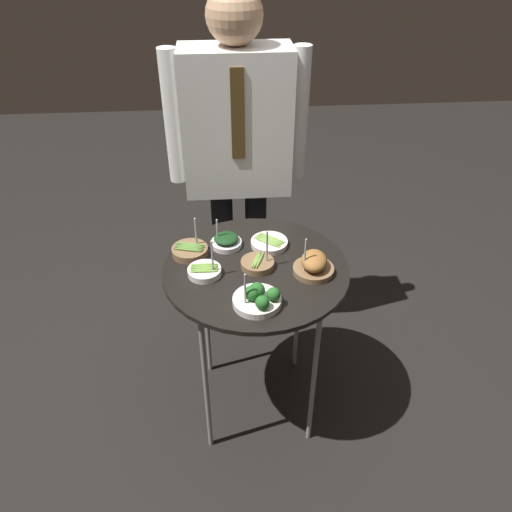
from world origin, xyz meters
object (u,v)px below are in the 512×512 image
object	(u,v)px
bowl_asparagus_back_left	(269,243)
bowl_asparagus_mid_left	(190,250)
waiter_figure	(237,140)
serving_cart	(256,279)
bowl_spinach_front_center	(226,241)
bowl_asparagus_mid_right	(258,263)
bowl_roast_front_left	(314,265)
bowl_broccoli_back_right	(258,298)
bowl_asparagus_center	(205,271)

from	to	relation	value
bowl_asparagus_back_left	bowl_asparagus_mid_left	size ratio (longest dim) A/B	1.02
bowl_asparagus_back_left	waiter_figure	world-z (taller)	waiter_figure
serving_cart	bowl_spinach_front_center	size ratio (longest dim) A/B	6.33
bowl_asparagus_back_left	waiter_figure	bearing A→B (deg)	103.38
bowl_spinach_front_center	bowl_asparagus_mid_right	world-z (taller)	bowl_asparagus_mid_right
bowl_asparagus_mid_right	bowl_asparagus_mid_left	distance (m)	0.27
bowl_asparagus_mid_right	bowl_roast_front_left	xyz separation A→B (m)	(0.20, -0.05, 0.02)
bowl_spinach_front_center	bowl_asparagus_mid_right	distance (m)	0.19
serving_cart	bowl_broccoli_back_right	distance (m)	0.23
waiter_figure	bowl_broccoli_back_right	bearing A→B (deg)	-87.99
bowl_asparagus_back_left	bowl_asparagus_center	size ratio (longest dim) A/B	0.97
bowl_asparagus_mid_right	bowl_asparagus_center	world-z (taller)	bowl_asparagus_mid_right
waiter_figure	bowl_asparagus_back_left	bearing A→B (deg)	-76.62
bowl_roast_front_left	bowl_spinach_front_center	bearing A→B (deg)	147.52
bowl_spinach_front_center	bowl_asparagus_mid_left	bearing A→B (deg)	-162.03
bowl_asparagus_back_left	bowl_broccoli_back_right	xyz separation A→B (m)	(-0.07, -0.35, 0.02)
bowl_broccoli_back_right	waiter_figure	distance (m)	0.81
bowl_roast_front_left	serving_cart	bearing A→B (deg)	166.27
bowl_spinach_front_center	bowl_asparagus_back_left	size ratio (longest dim) A/B	0.84
serving_cart	bowl_asparagus_mid_right	xyz separation A→B (m)	(0.01, 0.00, 0.07)
bowl_roast_front_left	bowl_asparagus_back_left	bearing A→B (deg)	127.19
bowl_asparagus_back_left	bowl_spinach_front_center	bearing A→B (deg)	176.51
bowl_asparagus_back_left	bowl_asparagus_center	distance (m)	0.31
bowl_roast_front_left	bowl_asparagus_mid_left	distance (m)	0.48
serving_cart	bowl_spinach_front_center	distance (m)	0.20
bowl_asparagus_back_left	bowl_asparagus_mid_right	size ratio (longest dim) A/B	0.94
bowl_asparagus_mid_right	bowl_broccoli_back_right	size ratio (longest dim) A/B	0.94
serving_cart	bowl_asparagus_mid_left	bearing A→B (deg)	157.45
bowl_roast_front_left	waiter_figure	world-z (taller)	waiter_figure
bowl_asparagus_center	bowl_asparagus_mid_left	bearing A→B (deg)	113.12
serving_cart	bowl_spinach_front_center	xyz separation A→B (m)	(-0.11, 0.15, 0.08)
bowl_asparagus_back_left	bowl_asparagus_center	bearing A→B (deg)	-146.45
bowl_asparagus_mid_left	waiter_figure	distance (m)	0.57
serving_cart	bowl_broccoli_back_right	world-z (taller)	bowl_broccoli_back_right
serving_cart	bowl_asparagus_back_left	world-z (taller)	bowl_asparagus_back_left
bowl_broccoli_back_right	bowl_asparagus_mid_left	xyz separation A→B (m)	(-0.24, 0.32, -0.01)
bowl_spinach_front_center	waiter_figure	size ratio (longest dim) A/B	0.07
serving_cart	bowl_roast_front_left	world-z (taller)	bowl_roast_front_left
bowl_asparagus_mid_right	bowl_asparagus_center	size ratio (longest dim) A/B	1.03
bowl_asparagus_mid_left	bowl_asparagus_mid_right	bearing A→B (deg)	-21.67
bowl_spinach_front_center	bowl_asparagus_back_left	distance (m)	0.17
bowl_spinach_front_center	bowl_broccoli_back_right	xyz separation A→B (m)	(0.10, -0.36, 0.01)
serving_cart	waiter_figure	xyz separation A→B (m)	(-0.04, 0.56, 0.33)
bowl_asparagus_center	bowl_asparagus_mid_right	bearing A→B (deg)	9.35
serving_cart	bowl_broccoli_back_right	bearing A→B (deg)	-92.59
bowl_broccoli_back_right	bowl_roast_front_left	bearing A→B (deg)	37.04
serving_cart	bowl_asparagus_back_left	distance (m)	0.17
bowl_asparagus_mid_left	bowl_spinach_front_center	bearing A→B (deg)	17.97
serving_cart	bowl_asparagus_center	xyz separation A→B (m)	(-0.19, -0.03, 0.07)
bowl_broccoli_back_right	bowl_asparagus_mid_left	distance (m)	0.40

